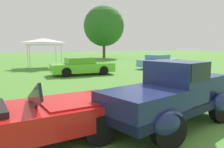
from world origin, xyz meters
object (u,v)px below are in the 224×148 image
object	(u,v)px
show_car_lime	(82,66)
show_car_skyblue	(159,62)
canopy_tent_left_field	(43,41)
feature_pickup_truck	(173,93)
neighbor_convertible	(29,119)

from	to	relation	value
show_car_lime	show_car_skyblue	bearing A→B (deg)	10.62
show_car_lime	canopy_tent_left_field	size ratio (longest dim) A/B	1.45
feature_pickup_truck	neighbor_convertible	xyz separation A→B (m)	(-3.51, 0.31, -0.28)
feature_pickup_truck	show_car_lime	bearing A→B (deg)	86.15
show_car_lime	feature_pickup_truck	bearing A→B (deg)	-93.85
show_car_skyblue	canopy_tent_left_field	distance (m)	10.78
show_car_lime	show_car_skyblue	xyz separation A→B (m)	(7.56, 1.42, -0.00)
feature_pickup_truck	show_car_skyblue	bearing A→B (deg)	55.50
neighbor_convertible	canopy_tent_left_field	distance (m)	17.15
feature_pickup_truck	show_car_skyblue	size ratio (longest dim) A/B	1.00
neighbor_convertible	canopy_tent_left_field	size ratio (longest dim) A/B	1.57
feature_pickup_truck	show_car_lime	distance (m)	10.66
neighbor_convertible	show_car_lime	world-z (taller)	neighbor_convertible
show_car_lime	canopy_tent_left_field	xyz separation A→B (m)	(-1.73, 6.55, 1.82)
show_car_skyblue	canopy_tent_left_field	bearing A→B (deg)	151.10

